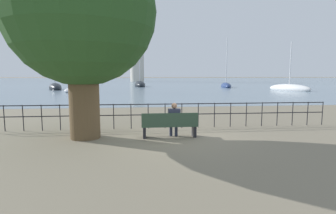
% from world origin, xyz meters
% --- Properties ---
extents(ground_plane, '(1000.00, 1000.00, 0.00)m').
position_xyz_m(ground_plane, '(0.00, 0.00, 0.00)').
color(ground_plane, '#7A705B').
extents(harbor_water, '(600.00, 300.00, 0.01)m').
position_xyz_m(harbor_water, '(0.00, 159.13, 0.00)').
color(harbor_water, slate).
rests_on(harbor_water, ground_plane).
extents(shade_tree, '(5.11, 5.11, 6.95)m').
position_xyz_m(shade_tree, '(-2.98, 0.20, 4.33)').
color(shade_tree, brown).
rests_on(shade_tree, ground_plane).
extents(park_bench, '(2.00, 0.45, 0.90)m').
position_xyz_m(park_bench, '(0.00, -0.07, 0.44)').
color(park_bench, '#334C38').
rests_on(park_bench, ground_plane).
extents(seated_person_left, '(0.43, 0.35, 1.24)m').
position_xyz_m(seated_person_left, '(0.17, 0.01, 0.68)').
color(seated_person_left, '#2D3347').
rests_on(seated_person_left, ground_plane).
extents(promenade_railing, '(14.25, 0.04, 1.05)m').
position_xyz_m(promenade_railing, '(0.00, 1.66, 0.69)').
color(promenade_railing, black).
rests_on(promenade_railing, ground_plane).
extents(sailboat_0, '(2.63, 7.79, 10.57)m').
position_xyz_m(sailboat_0, '(-1.11, 46.00, 0.37)').
color(sailboat_0, black).
rests_on(sailboat_0, ground_plane).
extents(sailboat_1, '(4.16, 7.20, 7.70)m').
position_xyz_m(sailboat_1, '(21.57, 28.57, 0.31)').
color(sailboat_1, white).
rests_on(sailboat_1, ground_plane).
extents(sailboat_2, '(3.26, 7.54, 9.93)m').
position_xyz_m(sailboat_2, '(15.68, 40.68, 0.31)').
color(sailboat_2, navy).
rests_on(sailboat_2, ground_plane).
extents(sailboat_3, '(4.11, 6.90, 11.80)m').
position_xyz_m(sailboat_3, '(-14.84, 35.31, 0.36)').
color(sailboat_3, black).
rests_on(sailboat_3, ground_plane).
extents(sailboat_4, '(4.13, 6.20, 11.51)m').
position_xyz_m(sailboat_4, '(-9.71, 28.81, 0.29)').
color(sailboat_4, silver).
rests_on(sailboat_4, ground_plane).
extents(harbor_lighthouse, '(5.27, 5.27, 29.85)m').
position_xyz_m(harbor_lighthouse, '(-2.12, 93.97, 13.89)').
color(harbor_lighthouse, beige).
rests_on(harbor_lighthouse, ground_plane).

